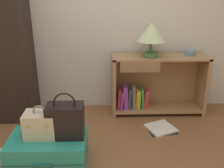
# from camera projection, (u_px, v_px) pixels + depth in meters

# --- Properties ---
(back_wall) EXTENTS (6.40, 0.10, 2.60)m
(back_wall) POSITION_uv_depth(u_px,v_px,m) (93.00, 3.00, 2.99)
(back_wall) COLOR beige
(back_wall) RESTS_ON ground_plane
(bookshelf) EXTENTS (1.13, 0.35, 0.72)m
(bookshelf) POSITION_uv_depth(u_px,v_px,m) (153.00, 85.00, 3.14)
(bookshelf) COLOR #A37A51
(bookshelf) RESTS_ON ground_plane
(table_lamp) EXTENTS (0.32, 0.32, 0.39)m
(table_lamp) POSITION_uv_depth(u_px,v_px,m) (151.00, 33.00, 2.87)
(table_lamp) COLOR #4C7542
(table_lamp) RESTS_ON bookshelf
(bowl) EXTENTS (0.13, 0.13, 0.06)m
(bowl) POSITION_uv_depth(u_px,v_px,m) (190.00, 53.00, 3.02)
(bowl) COLOR slate
(bowl) RESTS_ON bookshelf
(suitcase_large) EXTENTS (0.67, 0.43, 0.27)m
(suitcase_large) POSITION_uv_depth(u_px,v_px,m) (48.00, 151.00, 2.26)
(suitcase_large) COLOR teal
(suitcase_large) RESTS_ON ground_plane
(train_case) EXTENTS (0.27, 0.20, 0.30)m
(train_case) POSITION_uv_depth(u_px,v_px,m) (40.00, 124.00, 2.19)
(train_case) COLOR beige
(train_case) RESTS_ON suitcase_large
(handbag) EXTENTS (0.31, 0.19, 0.41)m
(handbag) POSITION_uv_depth(u_px,v_px,m) (66.00, 120.00, 2.19)
(handbag) COLOR black
(handbag) RESTS_ON suitcase_large
(open_book_on_floor) EXTENTS (0.37, 0.37, 0.02)m
(open_book_on_floor) POSITION_uv_depth(u_px,v_px,m) (161.00, 128.00, 2.85)
(open_book_on_floor) COLOR white
(open_book_on_floor) RESTS_ON ground_plane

